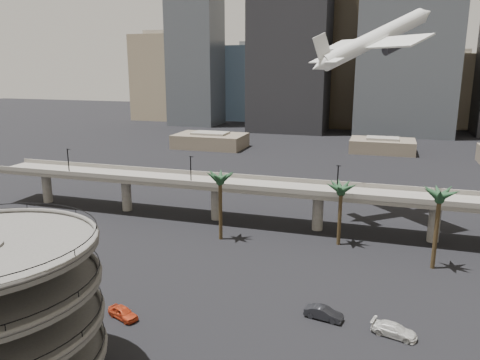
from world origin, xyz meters
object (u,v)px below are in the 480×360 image
(car_b, at_px, (324,313))
(car_c, at_px, (394,330))
(car_a, at_px, (123,313))
(airborne_jet, at_px, (374,40))
(overpass, at_px, (265,191))

(car_b, xyz_separation_m, car_c, (8.88, -1.39, -0.03))
(car_a, height_order, car_c, car_c)
(airborne_jet, xyz_separation_m, car_b, (-2.39, -48.17, -36.97))
(airborne_jet, relative_size, car_a, 5.38)
(overpass, height_order, airborne_jet, airborne_jet)
(car_a, relative_size, car_b, 0.93)
(car_b, bearing_deg, airborne_jet, 7.78)
(airborne_jet, height_order, car_c, airborne_jet)
(overpass, distance_m, car_c, 44.70)
(car_c, bearing_deg, overpass, 50.70)
(airborne_jet, distance_m, car_c, 62.19)
(car_a, xyz_separation_m, car_b, (25.42, 7.82, 0.04))
(airborne_jet, height_order, car_a, airborne_jet)
(airborne_jet, bearing_deg, car_a, -158.47)
(airborne_jet, bearing_deg, car_c, -124.59)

